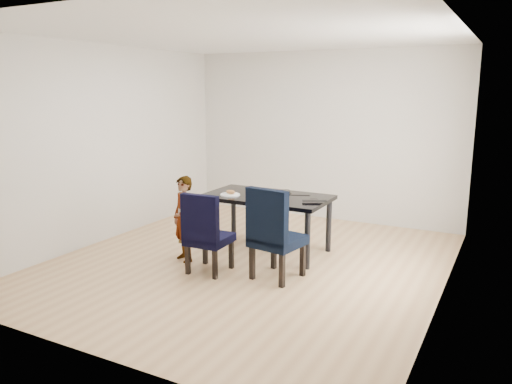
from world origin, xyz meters
The scene contains 14 objects.
floor centered at (0.00, 0.00, -0.01)m, with size 4.50×5.00×0.01m, color tan.
ceiling centered at (0.00, 0.00, 2.71)m, with size 4.50×5.00×0.01m, color white.
wall_back centered at (0.00, 2.50, 1.35)m, with size 4.50×0.01×2.70m, color silver.
wall_front centered at (0.00, -2.50, 1.35)m, with size 4.50×0.01×2.70m, color silver.
wall_left centered at (-2.25, 0.00, 1.35)m, with size 0.01×5.00×2.70m, color silver.
wall_right centered at (2.25, 0.00, 1.35)m, with size 0.01×5.00×2.70m, color silver.
dining_table centered at (0.00, 0.50, 0.38)m, with size 1.60×0.90×0.75m, color black.
chair_left centered at (-0.26, -0.47, 0.48)m, with size 0.46×0.48×0.95m, color black.
chair_right centered at (0.53, -0.28, 0.53)m, with size 0.51×0.53×1.06m, color black.
child centered at (-0.74, -0.29, 0.53)m, with size 0.39×0.26×1.06m, color orange.
plate centered at (-0.43, 0.29, 0.76)m, with size 0.26×0.26×0.01m, color silver.
sandwich centered at (-0.43, 0.30, 0.79)m, with size 0.13×0.06×0.05m, color #9E6738.
laptop centered at (0.68, 0.44, 0.76)m, with size 0.30×0.19×0.02m, color black.
cable_tangle centered at (0.17, 0.67, 0.75)m, with size 0.16×0.16×0.01m, color black.
Camera 1 is at (2.81, -5.12, 2.10)m, focal length 35.00 mm.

